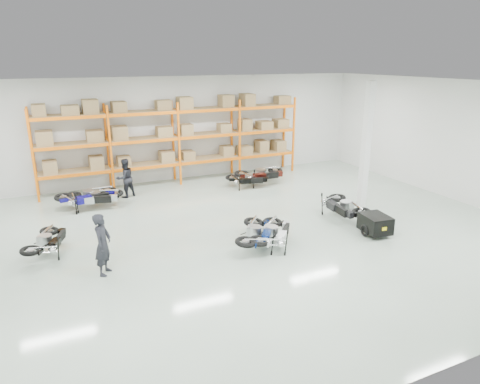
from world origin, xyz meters
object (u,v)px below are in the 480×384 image
moto_silver_left (274,229)px  moto_back_d (261,171)px  moto_touring_right (343,203)px  person_back (125,178)px  moto_black_far_left (47,237)px  moto_back_c (248,176)px  moto_back_a (87,193)px  trailer (375,224)px  person_left (103,244)px  moto_blue_centre (257,229)px  moto_back_b (93,194)px

moto_silver_left → moto_back_d: (2.59, 5.84, 0.04)m
moto_touring_right → person_back: 8.31m
moto_black_far_left → moto_back_c: same height
moto_touring_right → moto_back_a: (-7.77, 4.71, 0.02)m
trailer → moto_back_d: (-0.65, 6.42, 0.21)m
person_left → moto_blue_centre: bearing=-62.9°
moto_back_a → person_left: size_ratio=1.17×
moto_back_a → trailer: bearing=-135.5°
moto_blue_centre → person_back: 6.81m
moto_blue_centre → person_left: 4.26m
moto_black_far_left → moto_back_d: (8.55, 3.64, 0.09)m
moto_blue_centre → moto_back_a: (-4.09, 5.55, 0.03)m
moto_blue_centre → moto_black_far_left: 5.88m
trailer → moto_back_d: moto_back_d is taller
moto_back_d → person_left: size_ratio=1.18×
moto_touring_right → person_left: person_left is taller
moto_silver_left → person_left: (-4.68, 0.34, 0.27)m
moto_blue_centre → trailer: size_ratio=1.15×
person_back → moto_blue_centre: bearing=90.9°
moto_blue_centre → trailer: 3.76m
moto_touring_right → person_left: 7.95m
moto_back_a → person_left: person_left is taller
person_back → moto_back_a: bearing=4.7°
moto_back_b → moto_back_c: bearing=-76.2°
moto_silver_left → trailer: 3.30m
moto_back_a → moto_back_d: (7.12, 0.11, 0.00)m
moto_blue_centre → person_left: size_ratio=1.11×
moto_back_c → moto_back_a: bearing=105.0°
moto_back_c → person_left: bearing=144.8°
person_left → moto_back_b: bearing=25.5°
moto_silver_left → moto_back_b: moto_back_b is taller
moto_blue_centre → moto_touring_right: size_ratio=0.97×
moto_silver_left → moto_back_b: size_ratio=0.99×
moto_blue_centre → moto_back_c: moto_blue_centre is taller
moto_back_d → moto_back_c: bearing=111.8°
moto_silver_left → moto_black_far_left: bearing=23.0°
moto_back_a → person_back: (1.49, 0.74, 0.19)m
moto_blue_centre → person_left: person_left is taller
moto_black_far_left → person_back: bearing=-102.5°
moto_back_b → person_left: person_left is taller
moto_blue_centre → moto_back_a: size_ratio=0.95×
moto_silver_left → moto_back_b: bearing=-9.0°
moto_silver_left → person_left: 4.70m
trailer → moto_back_c: 6.34m
moto_back_a → person_left: (-0.15, -5.39, 0.23)m
moto_touring_right → trailer: bearing=-83.8°
moto_touring_right → person_left: bearing=-168.9°
moto_back_a → moto_back_c: moto_back_a is taller
moto_black_far_left → person_left: person_left is taller
moto_blue_centre → moto_back_c: 5.91m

